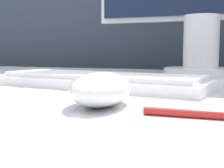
# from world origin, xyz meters

# --- Properties ---
(partition_panel) EXTENTS (5.00, 0.03, 1.41)m
(partition_panel) POSITION_xyz_m (0.00, 0.66, 0.70)
(partition_panel) COLOR #333D4C
(partition_panel) RESTS_ON ground_plane
(computer_mouse_near) EXTENTS (0.08, 0.12, 0.04)m
(computer_mouse_near) POSITION_xyz_m (0.07, -0.18, 0.75)
(computer_mouse_near) COLOR white
(computer_mouse_near) RESTS_ON desk
(keyboard) EXTENTS (0.38, 0.17, 0.02)m
(keyboard) POSITION_xyz_m (0.00, -0.03, 0.75)
(keyboard) COLOR white
(keyboard) RESTS_ON desk
(pen) EXTENTS (0.14, 0.01, 0.01)m
(pen) POSITION_xyz_m (0.20, -0.21, 0.74)
(pen) COLOR red
(pen) RESTS_ON desk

